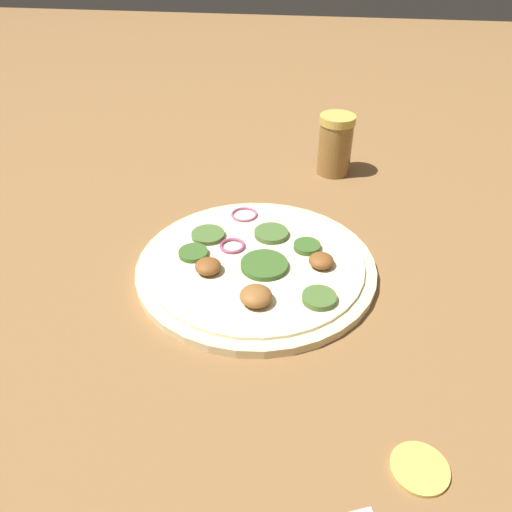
{
  "coord_description": "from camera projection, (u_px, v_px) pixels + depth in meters",
  "views": [
    {
      "loc": [
        0.46,
        0.06,
        0.36
      ],
      "look_at": [
        0.0,
        0.0,
        0.02
      ],
      "focal_mm": 35.0,
      "sensor_mm": 36.0,
      "label": 1
    }
  ],
  "objects": [
    {
      "name": "ground_plane",
      "position": [
        256.0,
        270.0,
        0.59
      ],
      "size": [
        3.0,
        3.0,
        0.0
      ],
      "primitive_type": "plane",
      "color": "brown"
    },
    {
      "name": "spice_jar",
      "position": [
        335.0,
        145.0,
        0.76
      ],
      "size": [
        0.05,
        0.05,
        0.09
      ],
      "color": "olive",
      "rests_on": "ground_plane"
    },
    {
      "name": "pizza",
      "position": [
        256.0,
        265.0,
        0.58
      ],
      "size": [
        0.28,
        0.28,
        0.03
      ],
      "color": "beige",
      "rests_on": "ground_plane"
    },
    {
      "name": "loose_cap",
      "position": [
        420.0,
        467.0,
        0.38
      ],
      "size": [
        0.05,
        0.05,
        0.01
      ],
      "color": "gold",
      "rests_on": "ground_plane"
    }
  ]
}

